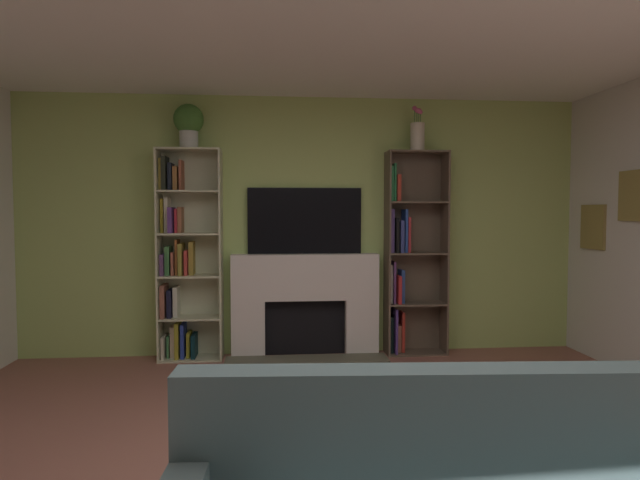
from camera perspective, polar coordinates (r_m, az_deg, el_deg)
The scene contains 8 objects.
wall_back_accent at distance 5.54m, azimuth -1.67°, elevation 1.49°, with size 5.80×0.06×2.62m, color #AFCB6D.
fireplace at distance 5.48m, azimuth -1.57°, elevation -6.65°, with size 1.58×0.50×1.03m.
tv at distance 5.48m, azimuth -1.63°, elevation 2.04°, with size 1.15×0.06×0.67m, color black.
bookshelf_left at distance 5.48m, azimuth -14.23°, elevation -2.04°, with size 0.61×0.30×2.07m.
bookshelf_right at distance 5.60m, azimuth 9.29°, elevation -1.83°, with size 0.61×0.28×2.07m.
potted_plant at distance 5.48m, azimuth -13.74°, elevation 11.95°, with size 0.29×0.29×0.43m.
vase_with_flowers at distance 5.60m, azimuth 10.28°, elevation 10.88°, with size 0.14×0.14×0.46m.
coffee_table at distance 2.65m, azimuth 7.59°, elevation -21.52°, with size 0.76×0.51×0.42m.
Camera 1 is at (-0.34, -2.58, 1.45)m, focal length 30.22 mm.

